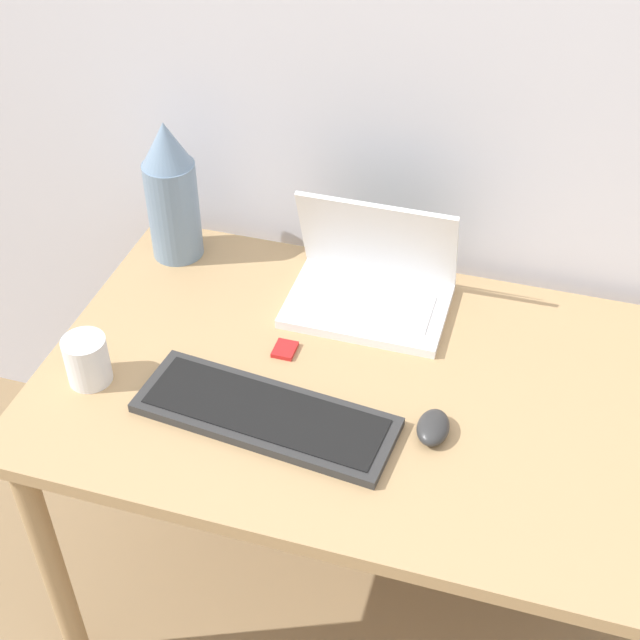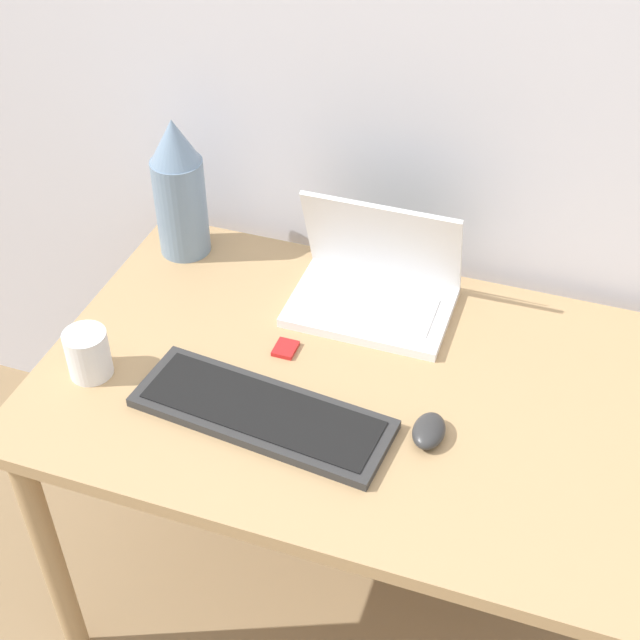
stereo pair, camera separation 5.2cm
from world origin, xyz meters
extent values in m
cube|color=silver|center=(0.00, 0.83, 1.25)|extent=(6.00, 0.05, 2.50)
cube|color=tan|center=(0.00, 0.38, 0.70)|extent=(1.23, 0.76, 0.03)
cylinder|color=tan|center=(-0.56, 0.06, 0.34)|extent=(0.05, 0.05, 0.69)
cylinder|color=tan|center=(-0.56, 0.71, 0.34)|extent=(0.05, 0.05, 0.69)
cube|color=white|center=(-0.06, 0.59, 0.73)|extent=(0.32, 0.23, 0.02)
cube|color=silver|center=(-0.06, 0.58, 0.74)|extent=(0.27, 0.12, 0.00)
cube|color=white|center=(-0.06, 0.66, 0.84)|extent=(0.32, 0.09, 0.22)
cube|color=black|center=(-0.06, 0.67, 0.84)|extent=(0.29, 0.07, 0.18)
cube|color=#2D2D2D|center=(-0.16, 0.24, 0.72)|extent=(0.48, 0.21, 0.02)
cube|color=black|center=(-0.16, 0.24, 0.73)|extent=(0.44, 0.17, 0.00)
ellipsoid|color=#2D2D2D|center=(0.14, 0.29, 0.73)|extent=(0.06, 0.09, 0.03)
cylinder|color=slate|center=(-0.51, 0.66, 0.83)|extent=(0.11, 0.11, 0.22)
cone|color=slate|center=(-0.51, 0.66, 0.99)|extent=(0.11, 0.11, 0.10)
cube|color=red|center=(-0.18, 0.42, 0.72)|extent=(0.04, 0.05, 0.01)
cylinder|color=white|center=(-0.50, 0.24, 0.76)|extent=(0.08, 0.08, 0.10)
camera|label=1|loc=(0.25, -0.79, 1.88)|focal=50.00mm
camera|label=2|loc=(0.30, -0.78, 1.88)|focal=50.00mm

